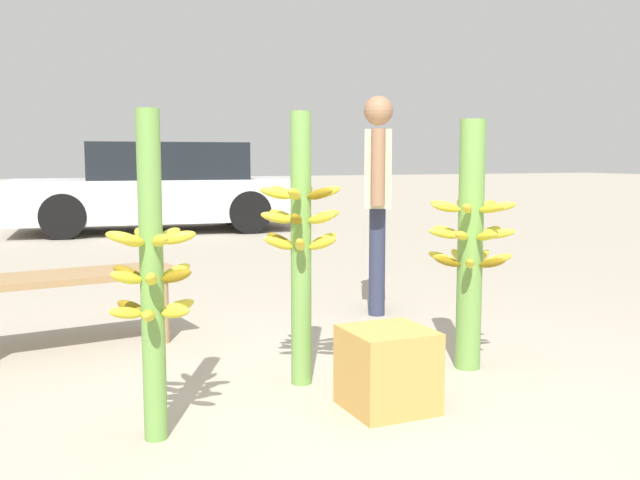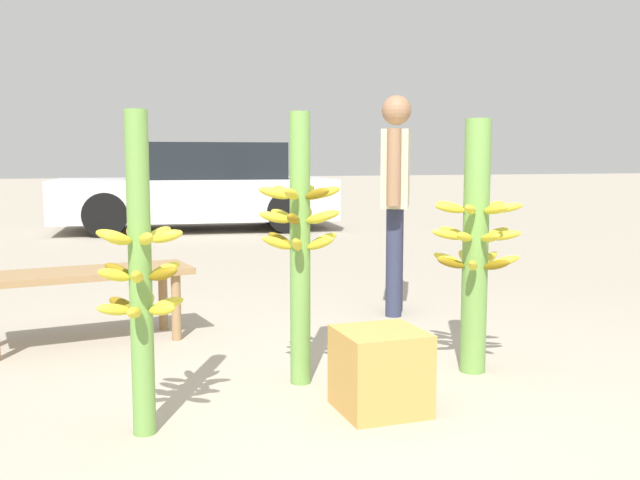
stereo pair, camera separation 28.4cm
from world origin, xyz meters
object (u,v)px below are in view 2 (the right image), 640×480
at_px(banana_stalk_right, 475,244).
at_px(parked_car, 199,188).
at_px(banana_stalk_center, 300,239).
at_px(vendor_person, 396,185).
at_px(banana_stalk_left, 140,274).
at_px(market_bench, 84,281).
at_px(produce_crate, 380,371).

xyz_separation_m(banana_stalk_right, parked_car, (-0.10, 8.09, -0.02)).
relative_size(banana_stalk_center, banana_stalk_right, 1.02).
bearing_deg(vendor_person, banana_stalk_right, 19.65).
bearing_deg(banana_stalk_left, banana_stalk_right, 10.11).
height_order(banana_stalk_right, market_bench, banana_stalk_right).
relative_size(banana_stalk_center, vendor_person, 0.86).
xyz_separation_m(banana_stalk_left, banana_stalk_center, (0.82, 0.43, 0.07)).
height_order(parked_car, produce_crate, parked_car).
bearing_deg(parked_car, produce_crate, -177.55).
bearing_deg(parked_car, banana_stalk_right, -172.68).
bearing_deg(banana_stalk_left, vendor_person, 41.86).
bearing_deg(market_bench, vendor_person, -3.45).
height_order(banana_stalk_right, parked_car, parked_car).
bearing_deg(banana_stalk_center, market_bench, 131.07).
xyz_separation_m(banana_stalk_left, produce_crate, (1.04, -0.07, -0.49)).
bearing_deg(banana_stalk_center, produce_crate, -66.41).
xyz_separation_m(banana_stalk_center, vendor_person, (1.15, 1.34, 0.21)).
bearing_deg(banana_stalk_center, parked_car, 84.03).
distance_m(banana_stalk_right, market_bench, 2.36).
bearing_deg(market_bench, produce_crate, -61.28).
relative_size(banana_stalk_right, vendor_person, 0.85).
bearing_deg(market_bench, banana_stalk_left, -90.66).
relative_size(market_bench, produce_crate, 3.56).
xyz_separation_m(banana_stalk_left, banana_stalk_right, (1.76, 0.31, 0.02)).
bearing_deg(banana_stalk_right, market_bench, 146.66).
relative_size(parked_car, produce_crate, 12.04).
xyz_separation_m(vendor_person, parked_car, (-0.32, 6.64, -0.28)).
distance_m(market_bench, produce_crate, 2.09).
distance_m(banana_stalk_center, banana_stalk_right, 0.94).
relative_size(banana_stalk_right, produce_crate, 3.62).
bearing_deg(produce_crate, parked_car, 85.86).
relative_size(banana_stalk_center, parked_car, 0.31).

